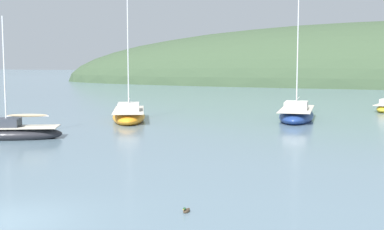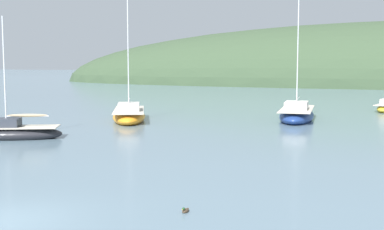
{
  "view_description": "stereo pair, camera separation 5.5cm",
  "coord_description": "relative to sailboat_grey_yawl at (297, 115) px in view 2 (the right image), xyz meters",
  "views": [
    {
      "loc": [
        9.81,
        -13.34,
        4.89
      ],
      "look_at": [
        0.0,
        20.0,
        1.2
      ],
      "focal_mm": 49.47,
      "sensor_mm": 36.0,
      "label": 1
    },
    {
      "loc": [
        9.86,
        -13.33,
        4.89
      ],
      "look_at": [
        0.0,
        20.0,
        1.2
      ],
      "focal_mm": 49.47,
      "sensor_mm": 36.0,
      "label": 2
    }
  ],
  "objects": [
    {
      "name": "ground_plane",
      "position": [
        -5.98,
        -29.36,
        -0.46
      ],
      "size": [
        400.0,
        400.0,
        0.0
      ],
      "primitive_type": "plane",
      "color": "slate"
    },
    {
      "name": "sailboat_grey_yawl",
      "position": [
        0.0,
        0.0,
        0.0
      ],
      "size": [
        2.84,
        7.9,
        9.74
      ],
      "color": "navy",
      "rests_on": "ground"
    },
    {
      "name": "sailboat_yellow_far",
      "position": [
        -12.71,
        -4.21,
        -0.02
      ],
      "size": [
        5.1,
        7.85,
        10.45
      ],
      "color": "orange",
      "rests_on": "ground"
    },
    {
      "name": "sailboat_cream_ketch",
      "position": [
        -16.0,
        -14.9,
        -0.08
      ],
      "size": [
        6.51,
        4.15,
        7.7
      ],
      "color": "#232328",
      "rests_on": "ground"
    },
    {
      "name": "duck_lone_right",
      "position": [
        -1.0,
        -26.93,
        -0.41
      ],
      "size": [
        0.23,
        0.43,
        0.24
      ],
      "color": "#473828",
      "rests_on": "ground"
    }
  ]
}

